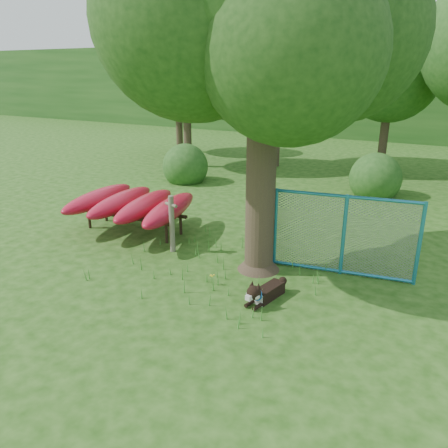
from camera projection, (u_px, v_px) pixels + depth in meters
The scene contains 14 objects.
ground at pixel (188, 285), 8.99m from camera, with size 80.00×80.00×0.00m, color #1C460E.
oak_tree at pixel (263, 12), 8.04m from camera, with size 5.71×5.47×7.80m.
wooden_post at pixel (172, 223), 10.44m from camera, with size 0.38×0.17×1.40m.
kayak_rack at pixel (133, 204), 11.78m from camera, with size 3.53×3.13×1.03m.
husky_dog at pixel (264, 293), 8.30m from camera, with size 0.47×1.15×0.52m.
fence_section at pixel (344, 235), 9.22m from camera, with size 3.02×0.54×2.96m.
wildflower_clump at pixel (212, 276), 8.96m from camera, with size 0.11×0.09×0.23m.
bg_tree_a at pixel (186, 63), 18.73m from camera, with size 4.40×4.40×6.70m.
bg_tree_b at pixel (280, 35), 18.42m from camera, with size 5.20×5.20×8.22m.
bg_tree_c at pixel (391, 73), 17.71m from camera, with size 4.00×4.00×6.12m.
bg_tree_f at pixel (178, 80), 22.59m from camera, with size 3.60×3.60×5.55m.
shrub_left at pixel (186, 181), 17.46m from camera, with size 1.80×1.80×1.80m, color #1F4D18.
shrub_mid at pixel (373, 195), 15.53m from camera, with size 1.80×1.80×1.80m, color #1F4D18.
wooded_hillside at pixel (401, 88), 31.17m from camera, with size 80.00×12.00×6.00m, color #1F4D18.
Camera 1 is at (4.53, -6.71, 4.17)m, focal length 35.00 mm.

